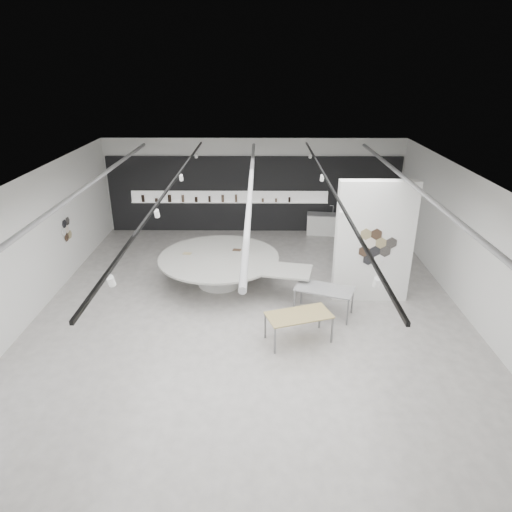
{
  "coord_description": "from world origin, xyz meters",
  "views": [
    {
      "loc": [
        0.24,
        -11.14,
        6.57
      ],
      "look_at": [
        0.13,
        1.2,
        1.28
      ],
      "focal_mm": 32.0,
      "sensor_mm": 36.0,
      "label": 1
    }
  ],
  "objects_px": {
    "display_island": "(221,266)",
    "sample_table_stone": "(324,291)",
    "kitchen_counter": "(325,224)",
    "partition_column": "(374,242)",
    "sample_table_wood": "(299,316)"
  },
  "relations": [
    {
      "from": "partition_column",
      "to": "sample_table_stone",
      "type": "bearing_deg",
      "value": -147.3
    },
    {
      "from": "sample_table_wood",
      "to": "sample_table_stone",
      "type": "xyz_separation_m",
      "value": [
        0.8,
        1.32,
        0.04
      ]
    },
    {
      "from": "display_island",
      "to": "sample_table_stone",
      "type": "relative_size",
      "value": 2.92
    },
    {
      "from": "display_island",
      "to": "kitchen_counter",
      "type": "height_order",
      "value": "kitchen_counter"
    },
    {
      "from": "display_island",
      "to": "sample_table_wood",
      "type": "height_order",
      "value": "display_island"
    },
    {
      "from": "sample_table_wood",
      "to": "display_island",
      "type": "bearing_deg",
      "value": 124.77
    },
    {
      "from": "sample_table_wood",
      "to": "kitchen_counter",
      "type": "height_order",
      "value": "kitchen_counter"
    },
    {
      "from": "sample_table_wood",
      "to": "kitchen_counter",
      "type": "distance_m",
      "value": 7.97
    },
    {
      "from": "sample_table_stone",
      "to": "kitchen_counter",
      "type": "bearing_deg",
      "value": 82.12
    },
    {
      "from": "partition_column",
      "to": "display_island",
      "type": "relative_size",
      "value": 0.71
    },
    {
      "from": "display_island",
      "to": "partition_column",
      "type": "bearing_deg",
      "value": 0.73
    },
    {
      "from": "display_island",
      "to": "kitchen_counter",
      "type": "xyz_separation_m",
      "value": [
        3.88,
        4.63,
        -0.19
      ]
    },
    {
      "from": "display_island",
      "to": "sample_table_wood",
      "type": "distance_m",
      "value": 3.83
    },
    {
      "from": "partition_column",
      "to": "display_island",
      "type": "distance_m",
      "value": 4.7
    },
    {
      "from": "partition_column",
      "to": "sample_table_wood",
      "type": "bearing_deg",
      "value": -135.1
    }
  ]
}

